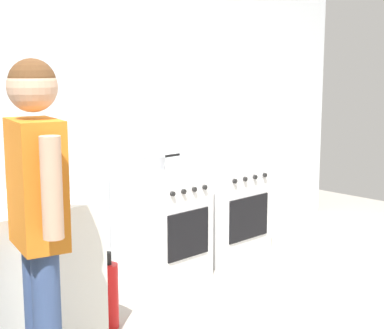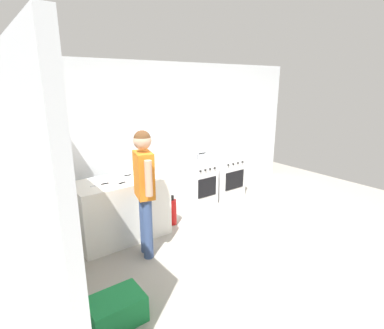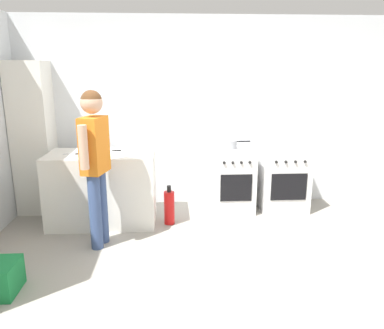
{
  "view_description": "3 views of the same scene",
  "coord_description": "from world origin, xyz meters",
  "px_view_note": "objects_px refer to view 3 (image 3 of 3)",
  "views": [
    {
      "loc": [
        -2.59,
        -1.82,
        1.67
      ],
      "look_at": [
        -0.09,
        0.78,
        1.05
      ],
      "focal_mm": 55.0,
      "sensor_mm": 36.0,
      "label": 1
    },
    {
      "loc": [
        -2.94,
        -2.69,
        2.26
      ],
      "look_at": [
        -0.23,
        0.96,
        1.0
      ],
      "focal_mm": 28.0,
      "sensor_mm": 36.0,
      "label": 2
    },
    {
      "loc": [
        -0.49,
        -3.31,
        1.89
      ],
      "look_at": [
        -0.26,
        0.62,
        0.89
      ],
      "focal_mm": 35.0,
      "sensor_mm": 36.0,
      "label": 3
    }
  ],
  "objects_px": {
    "pot": "(230,144)",
    "knife_bread": "(104,155)",
    "fire_extinguisher": "(169,207)",
    "person": "(95,155)",
    "larder_cabinet": "(34,139)",
    "oven_left": "(232,179)",
    "oven_right": "(282,178)",
    "knife_carving": "(109,151)",
    "knife_utility": "(75,154)"
  },
  "relations": [
    {
      "from": "pot",
      "to": "knife_bread",
      "type": "bearing_deg",
      "value": -160.66
    },
    {
      "from": "pot",
      "to": "fire_extinguisher",
      "type": "bearing_deg",
      "value": -147.58
    },
    {
      "from": "person",
      "to": "larder_cabinet",
      "type": "xyz_separation_m",
      "value": [
        -1.01,
        1.12,
        -0.02
      ]
    },
    {
      "from": "oven_left",
      "to": "knife_bread",
      "type": "xyz_separation_m",
      "value": [
        -1.63,
        -0.51,
        0.48
      ]
    },
    {
      "from": "fire_extinguisher",
      "to": "larder_cabinet",
      "type": "distance_m",
      "value": 2.03
    },
    {
      "from": "person",
      "to": "knife_bread",
      "type": "bearing_deg",
      "value": 89.34
    },
    {
      "from": "pot",
      "to": "oven_right",
      "type": "bearing_deg",
      "value": -4.32
    },
    {
      "from": "oven_left",
      "to": "person",
      "type": "xyz_separation_m",
      "value": [
        -1.64,
        -1.02,
        0.59
      ]
    },
    {
      "from": "pot",
      "to": "fire_extinguisher",
      "type": "distance_m",
      "value": 1.21
    },
    {
      "from": "knife_carving",
      "to": "person",
      "type": "distance_m",
      "value": 0.77
    },
    {
      "from": "knife_utility",
      "to": "person",
      "type": "xyz_separation_m",
      "value": [
        0.36,
        -0.59,
        0.12
      ]
    },
    {
      "from": "oven_right",
      "to": "person",
      "type": "xyz_separation_m",
      "value": [
        -2.33,
        -1.02,
        0.59
      ]
    },
    {
      "from": "oven_right",
      "to": "knife_utility",
      "type": "relative_size",
      "value": 3.39
    },
    {
      "from": "larder_cabinet",
      "to": "knife_carving",
      "type": "bearing_deg",
      "value": -19.14
    },
    {
      "from": "pot",
      "to": "person",
      "type": "bearing_deg",
      "value": -146.18
    },
    {
      "from": "pot",
      "to": "knife_carving",
      "type": "xyz_separation_m",
      "value": [
        -1.58,
        -0.31,
        -0.0
      ]
    },
    {
      "from": "knife_bread",
      "to": "fire_extinguisher",
      "type": "distance_m",
      "value": 1.02
    },
    {
      "from": "pot",
      "to": "knife_utility",
      "type": "bearing_deg",
      "value": -166.22
    },
    {
      "from": "pot",
      "to": "fire_extinguisher",
      "type": "height_order",
      "value": "pot"
    },
    {
      "from": "knife_utility",
      "to": "pot",
      "type": "bearing_deg",
      "value": 13.78
    },
    {
      "from": "knife_bread",
      "to": "knife_utility",
      "type": "xyz_separation_m",
      "value": [
        -0.36,
        0.08,
        0.0
      ]
    },
    {
      "from": "oven_right",
      "to": "knife_utility",
      "type": "height_order",
      "value": "knife_utility"
    },
    {
      "from": "oven_left",
      "to": "oven_right",
      "type": "bearing_deg",
      "value": 0.0
    },
    {
      "from": "oven_right",
      "to": "fire_extinguisher",
      "type": "distance_m",
      "value": 1.65
    },
    {
      "from": "oven_left",
      "to": "pot",
      "type": "bearing_deg",
      "value": 119.28
    },
    {
      "from": "fire_extinguisher",
      "to": "larder_cabinet",
      "type": "relative_size",
      "value": 0.25
    },
    {
      "from": "oven_right",
      "to": "larder_cabinet",
      "type": "xyz_separation_m",
      "value": [
        -3.35,
        0.1,
        0.57
      ]
    },
    {
      "from": "oven_right",
      "to": "knife_carving",
      "type": "height_order",
      "value": "knife_carving"
    },
    {
      "from": "oven_left",
      "to": "knife_bread",
      "type": "bearing_deg",
      "value": -162.75
    },
    {
      "from": "oven_left",
      "to": "oven_right",
      "type": "distance_m",
      "value": 0.7
    },
    {
      "from": "oven_right",
      "to": "knife_utility",
      "type": "bearing_deg",
      "value": -170.99
    },
    {
      "from": "knife_bread",
      "to": "person",
      "type": "height_order",
      "value": "person"
    },
    {
      "from": "pot",
      "to": "person",
      "type": "xyz_separation_m",
      "value": [
        -1.6,
        -1.08,
        0.11
      ]
    },
    {
      "from": "fire_extinguisher",
      "to": "larder_cabinet",
      "type": "xyz_separation_m",
      "value": [
        -1.78,
        0.58,
        0.78
      ]
    },
    {
      "from": "oven_right",
      "to": "larder_cabinet",
      "type": "bearing_deg",
      "value": 178.25
    },
    {
      "from": "pot",
      "to": "larder_cabinet",
      "type": "bearing_deg",
      "value": 178.97
    },
    {
      "from": "oven_left",
      "to": "person",
      "type": "relative_size",
      "value": 0.5
    },
    {
      "from": "oven_left",
      "to": "oven_right",
      "type": "relative_size",
      "value": 1.0
    },
    {
      "from": "oven_left",
      "to": "knife_utility",
      "type": "distance_m",
      "value": 2.09
    },
    {
      "from": "oven_left",
      "to": "knife_carving",
      "type": "bearing_deg",
      "value": -170.94
    },
    {
      "from": "pot",
      "to": "knife_utility",
      "type": "xyz_separation_m",
      "value": [
        -1.96,
        -0.48,
        -0.0
      ]
    },
    {
      "from": "knife_utility",
      "to": "fire_extinguisher",
      "type": "xyz_separation_m",
      "value": [
        1.12,
        -0.05,
        -0.69
      ]
    },
    {
      "from": "pot",
      "to": "larder_cabinet",
      "type": "height_order",
      "value": "larder_cabinet"
    },
    {
      "from": "oven_right",
      "to": "person",
      "type": "relative_size",
      "value": 0.5
    },
    {
      "from": "oven_right",
      "to": "knife_carving",
      "type": "bearing_deg",
      "value": -173.64
    },
    {
      "from": "oven_left",
      "to": "pot",
      "type": "distance_m",
      "value": 0.48
    },
    {
      "from": "oven_right",
      "to": "pot",
      "type": "relative_size",
      "value": 2.35
    },
    {
      "from": "fire_extinguisher",
      "to": "larder_cabinet",
      "type": "height_order",
      "value": "larder_cabinet"
    },
    {
      "from": "knife_carving",
      "to": "fire_extinguisher",
      "type": "distance_m",
      "value": 1.04
    },
    {
      "from": "pot",
      "to": "person",
      "type": "height_order",
      "value": "person"
    }
  ]
}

